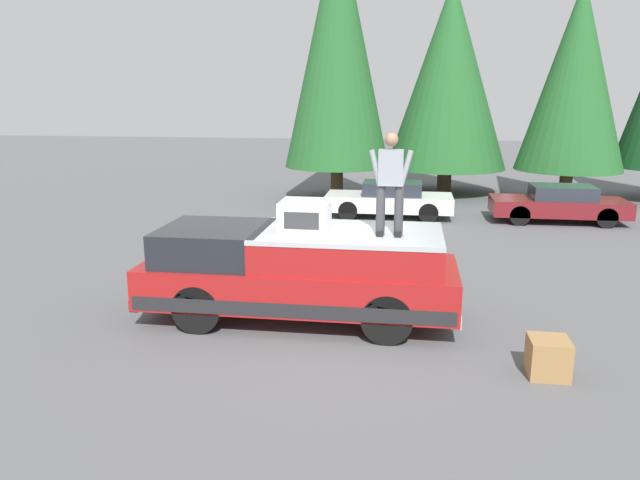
{
  "coord_description": "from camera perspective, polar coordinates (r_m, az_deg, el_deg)",
  "views": [
    {
      "loc": [
        -9.76,
        -1.14,
        3.94
      ],
      "look_at": [
        0.83,
        0.43,
        1.35
      ],
      "focal_mm": 33.91,
      "sensor_mm": 36.0,
      "label": 1
    }
  ],
  "objects": [
    {
      "name": "ground_plane",
      "position": [
        10.59,
        1.65,
        -8.26
      ],
      "size": [
        90.0,
        90.0,
        0.0
      ],
      "primitive_type": "plane",
      "color": "#565659"
    },
    {
      "name": "pickup_truck",
      "position": [
        10.71,
        -1.95,
        -3.05
      ],
      "size": [
        2.01,
        5.54,
        1.65
      ],
      "color": "maroon",
      "rests_on": "ground"
    },
    {
      "name": "compressor_unit",
      "position": [
        10.26,
        -1.46,
        2.28
      ],
      "size": [
        0.65,
        0.84,
        0.56
      ],
      "color": "silver",
      "rests_on": "pickup_truck"
    },
    {
      "name": "person_on_truck_bed",
      "position": [
        9.98,
        6.66,
        5.5
      ],
      "size": [
        0.29,
        0.72,
        1.69
      ],
      "color": "#333338",
      "rests_on": "pickup_truck"
    },
    {
      "name": "parked_car_maroon",
      "position": [
        20.47,
        21.62,
        3.2
      ],
      "size": [
        1.64,
        4.1,
        1.16
      ],
      "color": "maroon",
      "rests_on": "ground"
    },
    {
      "name": "parked_car_white",
      "position": [
        19.95,
        6.58,
        3.82
      ],
      "size": [
        1.64,
        4.1,
        1.16
      ],
      "color": "white",
      "rests_on": "ground"
    },
    {
      "name": "wooden_crate",
      "position": [
        9.38,
        20.73,
        -10.32
      ],
      "size": [
        0.56,
        0.56,
        0.56
      ],
      "primitive_type": "cube",
      "color": "olive",
      "rests_on": "ground"
    },
    {
      "name": "conifer_left",
      "position": [
        24.21,
        23.0,
        14.01
      ],
      "size": [
        3.84,
        3.84,
        7.92
      ],
      "color": "#4C3826",
      "rests_on": "ground"
    },
    {
      "name": "conifer_center_left",
      "position": [
        24.94,
        12.1,
        14.96
      ],
      "size": [
        4.73,
        4.73,
        8.28
      ],
      "color": "#4C3826",
      "rests_on": "ground"
    },
    {
      "name": "conifer_center_right",
      "position": [
        23.19,
        1.69,
        18.0
      ],
      "size": [
        3.94,
        3.94,
        10.2
      ],
      "color": "#4C3826",
      "rests_on": "ground"
    }
  ]
}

